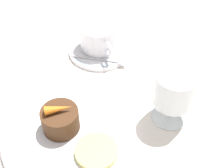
{
  "coord_description": "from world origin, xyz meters",
  "views": [
    {
      "loc": [
        0.31,
        -0.1,
        0.46
      ],
      "look_at": [
        -0.08,
        0.06,
        0.04
      ],
      "focal_mm": 50.0,
      "sensor_mm": 36.0,
      "label": 1
    }
  ],
  "objects_px": {
    "dinner_plate": "(67,136)",
    "wine_glass": "(174,92)",
    "coffee_cup": "(100,36)",
    "dessert_cake": "(60,120)"
  },
  "relations": [
    {
      "from": "coffee_cup",
      "to": "wine_glass",
      "type": "distance_m",
      "value": 0.24
    },
    {
      "from": "wine_glass",
      "to": "dessert_cake",
      "type": "xyz_separation_m",
      "value": [
        -0.04,
        -0.2,
        -0.03
      ]
    },
    {
      "from": "wine_glass",
      "to": "dinner_plate",
      "type": "bearing_deg",
      "value": -97.0
    },
    {
      "from": "coffee_cup",
      "to": "dessert_cake",
      "type": "bearing_deg",
      "value": -36.98
    },
    {
      "from": "dinner_plate",
      "to": "coffee_cup",
      "type": "xyz_separation_m",
      "value": [
        -0.21,
        0.14,
        0.03
      ]
    },
    {
      "from": "dinner_plate",
      "to": "wine_glass",
      "type": "height_order",
      "value": "wine_glass"
    },
    {
      "from": "wine_glass",
      "to": "dessert_cake",
      "type": "height_order",
      "value": "wine_glass"
    },
    {
      "from": "dinner_plate",
      "to": "dessert_cake",
      "type": "distance_m",
      "value": 0.03
    },
    {
      "from": "wine_glass",
      "to": "dessert_cake",
      "type": "relative_size",
      "value": 1.65
    },
    {
      "from": "dinner_plate",
      "to": "dessert_cake",
      "type": "height_order",
      "value": "dessert_cake"
    }
  ]
}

